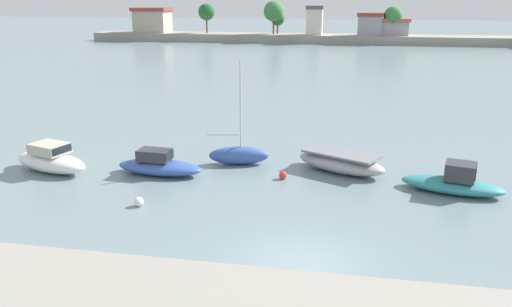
{
  "coord_description": "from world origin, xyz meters",
  "views": [
    {
      "loc": [
        1.39,
        -16.6,
        9.31
      ],
      "look_at": [
        -3.69,
        10.97,
        0.67
      ],
      "focal_mm": 36.07,
      "sensor_mm": 36.0,
      "label": 1
    }
  ],
  "objects_px": {
    "moored_boat_0": "(51,160)",
    "moored_boat_2": "(239,155)",
    "moored_boat_1": "(159,165)",
    "mooring_buoy_4": "(461,164)",
    "moored_boat_3": "(341,162)",
    "moored_boat_4": "(454,183)",
    "mooring_buoy_1": "(364,157)",
    "mooring_buoy_2": "(139,202)",
    "mooring_buoy_0": "(283,175)"
  },
  "relations": [
    {
      "from": "moored_boat_0",
      "to": "moored_boat_2",
      "type": "xyz_separation_m",
      "value": [
        9.92,
        3.09,
        -0.07
      ]
    },
    {
      "from": "moored_boat_1",
      "to": "mooring_buoy_4",
      "type": "bearing_deg",
      "value": 18.51
    },
    {
      "from": "moored_boat_1",
      "to": "moored_boat_3",
      "type": "distance_m",
      "value": 9.93
    },
    {
      "from": "moored_boat_4",
      "to": "moored_boat_3",
      "type": "bearing_deg",
      "value": 171.76
    },
    {
      "from": "moored_boat_0",
      "to": "mooring_buoy_1",
      "type": "xyz_separation_m",
      "value": [
        17.05,
        5.39,
        -0.49
      ]
    },
    {
      "from": "moored_boat_0",
      "to": "mooring_buoy_4",
      "type": "relative_size",
      "value": 19.75
    },
    {
      "from": "mooring_buoy_1",
      "to": "moored_boat_2",
      "type": "bearing_deg",
      "value": -162.13
    },
    {
      "from": "moored_boat_2",
      "to": "mooring_buoy_4",
      "type": "height_order",
      "value": "moored_boat_2"
    },
    {
      "from": "moored_boat_4",
      "to": "mooring_buoy_4",
      "type": "bearing_deg",
      "value": 87.92
    },
    {
      "from": "moored_boat_3",
      "to": "moored_boat_4",
      "type": "relative_size",
      "value": 1.07
    },
    {
      "from": "moored_boat_0",
      "to": "moored_boat_2",
      "type": "distance_m",
      "value": 10.39
    },
    {
      "from": "mooring_buoy_2",
      "to": "mooring_buoy_4",
      "type": "height_order",
      "value": "mooring_buoy_2"
    },
    {
      "from": "moored_boat_4",
      "to": "mooring_buoy_1",
      "type": "bearing_deg",
      "value": 145.0
    },
    {
      "from": "moored_boat_2",
      "to": "moored_boat_4",
      "type": "distance_m",
      "value": 11.59
    },
    {
      "from": "moored_boat_4",
      "to": "mooring_buoy_4",
      "type": "height_order",
      "value": "moored_boat_4"
    },
    {
      "from": "moored_boat_0",
      "to": "mooring_buoy_4",
      "type": "xyz_separation_m",
      "value": [
        22.45,
        5.02,
        -0.51
      ]
    },
    {
      "from": "moored_boat_0",
      "to": "mooring_buoy_1",
      "type": "height_order",
      "value": "moored_boat_0"
    },
    {
      "from": "moored_boat_0",
      "to": "moored_boat_3",
      "type": "xyz_separation_m",
      "value": [
        15.7,
        2.86,
        -0.11
      ]
    },
    {
      "from": "mooring_buoy_1",
      "to": "mooring_buoy_2",
      "type": "distance_m",
      "value": 13.84
    },
    {
      "from": "moored_boat_1",
      "to": "mooring_buoy_0",
      "type": "bearing_deg",
      "value": 7.3
    },
    {
      "from": "moored_boat_0",
      "to": "mooring_buoy_2",
      "type": "height_order",
      "value": "moored_boat_0"
    },
    {
      "from": "moored_boat_1",
      "to": "moored_boat_2",
      "type": "relative_size",
      "value": 0.82
    },
    {
      "from": "moored_boat_4",
      "to": "mooring_buoy_1",
      "type": "relative_size",
      "value": 17.01
    },
    {
      "from": "moored_boat_3",
      "to": "mooring_buoy_0",
      "type": "xyz_separation_m",
      "value": [
        -2.96,
        -1.8,
        -0.32
      ]
    },
    {
      "from": "mooring_buoy_1",
      "to": "moored_boat_4",
      "type": "bearing_deg",
      "value": -48.22
    },
    {
      "from": "moored_boat_4",
      "to": "mooring_buoy_2",
      "type": "relative_size",
      "value": 11.68
    },
    {
      "from": "moored_boat_3",
      "to": "mooring_buoy_0",
      "type": "bearing_deg",
      "value": -122.41
    },
    {
      "from": "mooring_buoy_4",
      "to": "mooring_buoy_0",
      "type": "bearing_deg",
      "value": -157.85
    },
    {
      "from": "moored_boat_4",
      "to": "mooring_buoy_2",
      "type": "bearing_deg",
      "value": -149.71
    },
    {
      "from": "moored_boat_0",
      "to": "mooring_buoy_0",
      "type": "distance_m",
      "value": 12.79
    },
    {
      "from": "moored_boat_1",
      "to": "mooring_buoy_4",
      "type": "xyz_separation_m",
      "value": [
        16.42,
        4.39,
        -0.36
      ]
    },
    {
      "from": "moored_boat_0",
      "to": "moored_boat_3",
      "type": "distance_m",
      "value": 15.96
    },
    {
      "from": "mooring_buoy_1",
      "to": "mooring_buoy_4",
      "type": "bearing_deg",
      "value": -3.93
    },
    {
      "from": "moored_boat_1",
      "to": "mooring_buoy_4",
      "type": "distance_m",
      "value": 17.0
    },
    {
      "from": "moored_boat_0",
      "to": "mooring_buoy_1",
      "type": "distance_m",
      "value": 17.89
    },
    {
      "from": "moored_boat_3",
      "to": "moored_boat_4",
      "type": "bearing_deg",
      "value": 4.82
    },
    {
      "from": "mooring_buoy_0",
      "to": "moored_boat_0",
      "type": "bearing_deg",
      "value": -175.22
    },
    {
      "from": "moored_boat_4",
      "to": "moored_boat_0",
      "type": "bearing_deg",
      "value": -164.95
    },
    {
      "from": "moored_boat_2",
      "to": "moored_boat_4",
      "type": "height_order",
      "value": "moored_boat_2"
    },
    {
      "from": "moored_boat_2",
      "to": "mooring_buoy_1",
      "type": "distance_m",
      "value": 7.51
    },
    {
      "from": "moored_boat_4",
      "to": "mooring_buoy_4",
      "type": "relative_size",
      "value": 19.77
    },
    {
      "from": "mooring_buoy_2",
      "to": "mooring_buoy_0",
      "type": "bearing_deg",
      "value": 38.77
    },
    {
      "from": "mooring_buoy_2",
      "to": "mooring_buoy_4",
      "type": "xyz_separation_m",
      "value": [
        15.75,
        8.81,
        -0.09
      ]
    },
    {
      "from": "moored_boat_1",
      "to": "moored_boat_4",
      "type": "distance_m",
      "value": 15.23
    },
    {
      "from": "mooring_buoy_4",
      "to": "moored_boat_4",
      "type": "bearing_deg",
      "value": -105.3
    },
    {
      "from": "mooring_buoy_2",
      "to": "moored_boat_3",
      "type": "bearing_deg",
      "value": 36.47
    },
    {
      "from": "moored_boat_3",
      "to": "mooring_buoy_1",
      "type": "xyz_separation_m",
      "value": [
        1.35,
        2.52,
        -0.38
      ]
    },
    {
      "from": "mooring_buoy_1",
      "to": "mooring_buoy_4",
      "type": "distance_m",
      "value": 5.41
    },
    {
      "from": "mooring_buoy_2",
      "to": "moored_boat_4",
      "type": "bearing_deg",
      "value": 17.06
    },
    {
      "from": "moored_boat_2",
      "to": "moored_boat_4",
      "type": "bearing_deg",
      "value": -22.86
    }
  ]
}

